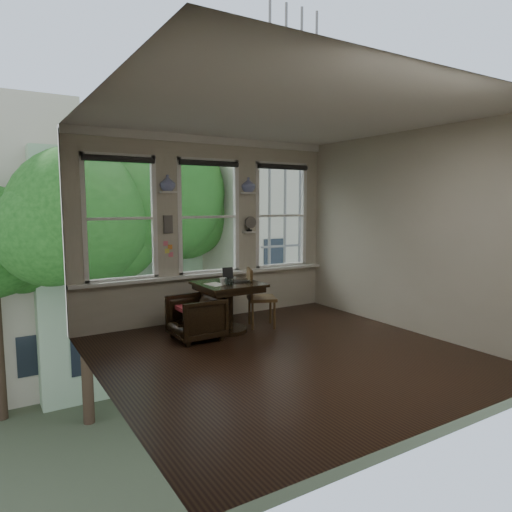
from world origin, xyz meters
TOP-DOWN VIEW (x-y plane):
  - ground at (0.00, 0.00)m, footprint 4.50×4.50m
  - ceiling at (0.00, 0.00)m, footprint 4.50×4.50m
  - wall_back at (0.00, 2.25)m, footprint 4.50×0.00m
  - wall_front at (0.00, -2.25)m, footprint 4.50×0.00m
  - wall_left at (-2.25, 0.00)m, footprint 0.00×4.50m
  - wall_right at (2.25, 0.00)m, footprint 0.00×4.50m
  - window_left at (-1.45, 2.25)m, footprint 1.10×0.12m
  - window_center at (0.00, 2.25)m, footprint 1.10×0.12m
  - window_right at (1.45, 2.25)m, footprint 1.10×0.12m
  - shelf_left at (-0.72, 2.15)m, footprint 0.26×0.16m
  - shelf_right at (0.72, 2.15)m, footprint 0.26×0.16m
  - intercom at (-0.72, 2.18)m, footprint 0.14×0.06m
  - sticky_notes at (-0.72, 2.19)m, footprint 0.16×0.01m
  - desk_fan at (0.72, 2.13)m, footprint 0.20×0.20m
  - vase_left at (-0.72, 2.15)m, footprint 0.24×0.24m
  - vase_right at (0.72, 2.15)m, footprint 0.24×0.24m
  - table at (-0.13, 1.30)m, footprint 0.90×0.90m
  - armchair_left at (-0.71, 1.20)m, footprint 0.71×0.69m
  - cushion_red at (-0.71, 1.20)m, footprint 0.45×0.45m
  - side_chair_right at (0.45, 1.28)m, footprint 0.55×0.55m
  - laptop at (0.07, 1.19)m, footprint 0.35×0.29m
  - mug at (-0.26, 1.21)m, footprint 0.13×0.13m
  - drinking_glass at (-0.23, 1.09)m, footprint 0.16×0.16m
  - tablet at (-0.10, 1.37)m, footprint 0.17×0.11m
  - papers at (-0.36, 1.27)m, footprint 0.27×0.33m

SIDE VIEW (x-z plane):
  - ground at x=0.00m, z-range 0.00..0.00m
  - armchair_left at x=-0.71m, z-range 0.00..0.63m
  - table at x=-0.13m, z-range 0.00..0.75m
  - cushion_red at x=-0.71m, z-range 0.42..0.48m
  - side_chair_right at x=0.45m, z-range 0.00..0.92m
  - papers at x=-0.36m, z-range 0.75..0.75m
  - laptop at x=0.07m, z-range 0.75..0.77m
  - mug at x=-0.26m, z-range 0.75..0.85m
  - drinking_glass at x=-0.23m, z-range 0.75..0.85m
  - tablet at x=-0.10m, z-range 0.75..0.97m
  - sticky_notes at x=-0.72m, z-range 1.13..1.37m
  - wall_back at x=0.00m, z-range -0.75..3.75m
  - wall_front at x=0.00m, z-range -0.75..3.75m
  - wall_left at x=-2.25m, z-range -0.75..3.75m
  - wall_right at x=2.25m, z-range -0.75..3.75m
  - desk_fan at x=0.72m, z-range 1.41..1.65m
  - intercom at x=-0.72m, z-range 1.46..1.74m
  - window_left at x=-1.45m, z-range 0.75..2.65m
  - window_center at x=0.00m, z-range 0.75..2.65m
  - window_right at x=1.45m, z-range 0.75..2.65m
  - shelf_left at x=-0.72m, z-range 2.08..2.12m
  - shelf_right at x=0.72m, z-range 2.08..2.12m
  - vase_left at x=-0.72m, z-range 2.12..2.36m
  - vase_right at x=0.72m, z-range 2.12..2.36m
  - ceiling at x=0.00m, z-range 3.00..3.00m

